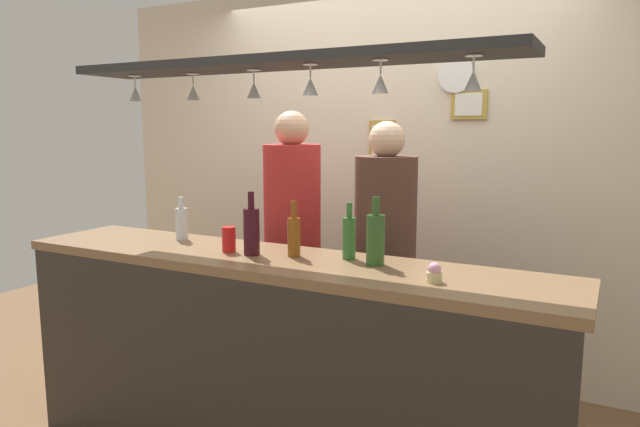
{
  "coord_description": "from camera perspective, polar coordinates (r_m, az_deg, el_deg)",
  "views": [
    {
      "loc": [
        1.39,
        -2.54,
        1.64
      ],
      "look_at": [
        0.0,
        0.1,
        1.19
      ],
      "focal_mm": 32.05,
      "sensor_mm": 36.0,
      "label": 1
    }
  ],
  "objects": [
    {
      "name": "overhead_glass_rack",
      "position": [
        2.65,
        -4.17,
        14.82
      ],
      "size": [
        2.2,
        0.36,
        0.04
      ],
      "primitive_type": "cube",
      "color": "black"
    },
    {
      "name": "drink_can",
      "position": [
        2.78,
        -9.09,
        -2.56
      ],
      "size": [
        0.07,
        0.07,
        0.12
      ],
      "primitive_type": "cylinder",
      "color": "red",
      "rests_on": "bar_counter"
    },
    {
      "name": "hanging_wineglass_center_right",
      "position": [
        2.34,
        6.05,
        12.86
      ],
      "size": [
        0.07,
        0.07,
        0.13
      ],
      "color": "silver",
      "rests_on": "overhead_glass_rack"
    },
    {
      "name": "bottle_beer_amber_tall",
      "position": [
        2.65,
        -2.62,
        -2.17
      ],
      "size": [
        0.06,
        0.06,
        0.26
      ],
      "color": "brown",
      "rests_on": "bar_counter"
    },
    {
      "name": "person_left_red_shirt",
      "position": [
        3.41,
        -2.78,
        -1.38
      ],
      "size": [
        0.34,
        0.34,
        1.73
      ],
      "color": "#2D334C",
      "rests_on": "ground_plane"
    },
    {
      "name": "bar_counter",
      "position": [
        2.63,
        -6.3,
        -12.33
      ],
      "size": [
        2.7,
        0.55,
        1.04
      ],
      "color": "brown",
      "rests_on": "ground_plane"
    },
    {
      "name": "cupcake",
      "position": [
        2.26,
        11.35,
        -5.86
      ],
      "size": [
        0.06,
        0.06,
        0.08
      ],
      "color": "beige",
      "rests_on": "bar_counter"
    },
    {
      "name": "wall_clock",
      "position": [
        3.72,
        13.43,
        13.31
      ],
      "size": [
        0.22,
        0.03,
        0.22
      ],
      "primitive_type": "cylinder",
      "rotation": [
        1.57,
        0.0,
        0.0
      ],
      "color": "white",
      "rests_on": "back_wall"
    },
    {
      "name": "bottle_champagne_green",
      "position": [
        2.49,
        5.56,
        -2.47
      ],
      "size": [
        0.08,
        0.08,
        0.3
      ],
      "color": "#2D5623",
      "rests_on": "bar_counter"
    },
    {
      "name": "hanging_wineglass_far_left",
      "position": [
        3.19,
        -17.95,
        11.36
      ],
      "size": [
        0.07,
        0.07,
        0.13
      ],
      "color": "silver",
      "rests_on": "overhead_glass_rack"
    },
    {
      "name": "picture_frame_upper_small",
      "position": [
        3.69,
        14.65,
        10.49
      ],
      "size": [
        0.22,
        0.02,
        0.18
      ],
      "color": "#B29338",
      "rests_on": "back_wall"
    },
    {
      "name": "back_wall",
      "position": [
        3.91,
        6.86,
        3.56
      ],
      "size": [
        4.4,
        0.06,
        2.6
      ],
      "primitive_type": "cube",
      "color": "beige",
      "rests_on": "ground_plane"
    },
    {
      "name": "hanging_wineglass_left",
      "position": [
        3.0,
        -12.53,
        11.77
      ],
      "size": [
        0.07,
        0.07,
        0.13
      ],
      "color": "silver",
      "rests_on": "overhead_glass_rack"
    },
    {
      "name": "picture_frame_crest",
      "position": [
        3.86,
        6.21,
        7.3
      ],
      "size": [
        0.18,
        0.02,
        0.26
      ],
      "color": "#B29338",
      "rests_on": "back_wall"
    },
    {
      "name": "bottle_soda_clear",
      "position": [
        3.12,
        -13.65,
        -0.9
      ],
      "size": [
        0.06,
        0.06,
        0.23
      ],
      "color": "silver",
      "rests_on": "bar_counter"
    },
    {
      "name": "hanging_wineglass_right",
      "position": [
        2.27,
        15.03,
        12.76
      ],
      "size": [
        0.07,
        0.07,
        0.13
      ],
      "color": "silver",
      "rests_on": "overhead_glass_rack"
    },
    {
      "name": "bottle_wine_dark_red",
      "position": [
        2.69,
        -6.85,
        -1.66
      ],
      "size": [
        0.08,
        0.08,
        0.3
      ],
      "color": "#380F19",
      "rests_on": "bar_counter"
    },
    {
      "name": "hanging_wineglass_center_left",
      "position": [
        2.75,
        -6.61,
        12.22
      ],
      "size": [
        0.07,
        0.07,
        0.13
      ],
      "color": "silver",
      "rests_on": "overhead_glass_rack"
    },
    {
      "name": "hanging_wineglass_center",
      "position": [
        2.49,
        -0.96,
        12.65
      ],
      "size": [
        0.07,
        0.07,
        0.13
      ],
      "color": "silver",
      "rests_on": "overhead_glass_rack"
    },
    {
      "name": "person_middle_brown_shirt",
      "position": [
        3.17,
        6.51,
        -2.95
      ],
      "size": [
        0.34,
        0.34,
        1.67
      ],
      "color": "#2D334C",
      "rests_on": "ground_plane"
    },
    {
      "name": "bottle_beer_green_import",
      "position": [
        2.6,
        2.92,
        -2.32
      ],
      "size": [
        0.06,
        0.06,
        0.26
      ],
      "color": "#336B2D",
      "rests_on": "bar_counter"
    }
  ]
}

